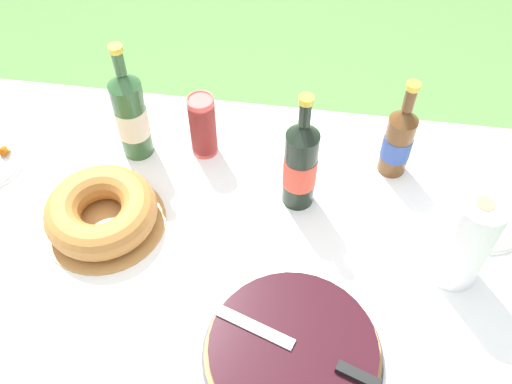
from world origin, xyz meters
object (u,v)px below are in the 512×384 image
at_px(cup_stack, 203,126).
at_px(juice_bottle_red, 300,164).
at_px(paper_towel_roll, 467,241).
at_px(cider_bottle_amber, 398,140).
at_px(cider_bottle_green, 131,115).
at_px(serving_knife, 307,351).
at_px(snack_plate_left, 485,219).
at_px(berry_tart, 293,352).
at_px(bundt_cake, 101,212).

xyz_separation_m(cup_stack, juice_bottle_red, (0.27, -0.14, 0.04)).
height_order(cup_stack, paper_towel_roll, paper_towel_roll).
bearing_deg(cider_bottle_amber, cider_bottle_green, -177.36).
height_order(serving_knife, paper_towel_roll, paper_towel_roll).
distance_m(juice_bottle_red, snack_plate_left, 0.49).
height_order(snack_plate_left, paper_towel_roll, paper_towel_roll).
xyz_separation_m(cider_bottle_amber, snack_plate_left, (0.23, -0.15, -0.10)).
bearing_deg(berry_tart, cider_bottle_green, 131.97).
height_order(bundt_cake, cider_bottle_green, cider_bottle_green).
height_order(berry_tart, cup_stack, cup_stack).
distance_m(berry_tart, bundt_cake, 0.58).
bearing_deg(cider_bottle_amber, serving_knife, -107.40).
bearing_deg(cider_bottle_amber, cup_stack, -179.32).
relative_size(berry_tart, snack_plate_left, 1.94).
distance_m(berry_tart, cider_bottle_amber, 0.62).
distance_m(berry_tart, cider_bottle_green, 0.74).
relative_size(bundt_cake, cider_bottle_green, 0.87).
xyz_separation_m(bundt_cake, snack_plate_left, (0.95, 0.14, -0.03)).
bearing_deg(cup_stack, paper_towel_roll, -24.91).
distance_m(cup_stack, snack_plate_left, 0.76).
xyz_separation_m(berry_tart, snack_plate_left, (0.44, 0.43, -0.01)).
bearing_deg(snack_plate_left, berry_tart, -136.15).
height_order(bundt_cake, cup_stack, cup_stack).
relative_size(juice_bottle_red, paper_towel_roll, 1.32).
relative_size(cider_bottle_amber, juice_bottle_red, 0.85).
distance_m(juice_bottle_red, paper_towel_roll, 0.42).
xyz_separation_m(bundt_cake, cider_bottle_green, (0.02, 0.26, 0.09)).
bearing_deg(berry_tart, juice_bottle_red, 94.12).
xyz_separation_m(cup_stack, cider_bottle_amber, (0.51, 0.01, 0.02)).
relative_size(serving_knife, cup_stack, 1.92).
bearing_deg(serving_knife, berry_tart, -0.00).
xyz_separation_m(snack_plate_left, paper_towel_roll, (-0.09, -0.16, 0.12)).
xyz_separation_m(cup_stack, snack_plate_left, (0.75, -0.14, -0.08)).
height_order(serving_knife, snack_plate_left, serving_knife).
bearing_deg(cup_stack, snack_plate_left, -10.78).
relative_size(cup_stack, paper_towel_roll, 0.71).
height_order(berry_tart, juice_bottle_red, juice_bottle_red).
relative_size(serving_knife, paper_towel_roll, 1.37).
relative_size(cider_bottle_green, juice_bottle_red, 1.01).
bearing_deg(bundt_cake, serving_knife, -28.92).
xyz_separation_m(bundt_cake, cider_bottle_amber, (0.71, 0.29, 0.06)).
bearing_deg(cider_bottle_amber, juice_bottle_red, -149.67).
bearing_deg(paper_towel_roll, cider_bottle_amber, 114.31).
relative_size(berry_tart, paper_towel_roll, 1.45).
bearing_deg(berry_tart, serving_knife, -18.91).
xyz_separation_m(serving_knife, cup_stack, (-0.33, 0.58, 0.03)).
height_order(berry_tart, cider_bottle_green, cider_bottle_green).
bearing_deg(bundt_cake, cup_stack, 54.86).
distance_m(cider_bottle_green, cider_bottle_amber, 0.70).
relative_size(serving_knife, juice_bottle_red, 1.04).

